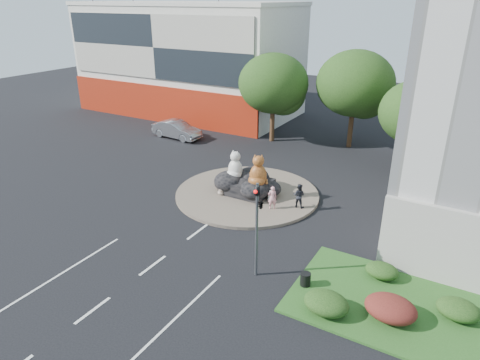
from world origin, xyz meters
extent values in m
plane|color=black|center=(0.00, 0.00, 0.00)|extent=(120.00, 120.00, 0.00)
cylinder|color=brown|center=(0.00, 10.00, 0.10)|extent=(10.00, 10.00, 0.20)
cube|color=silver|center=(-18.00, 28.00, 6.00)|extent=(25.00, 12.00, 12.00)
cube|color=maroon|center=(-18.00, 21.95, 2.00)|extent=(25.00, 0.30, 4.00)
cube|color=#B2AD9E|center=(-18.00, 21.90, 8.00)|extent=(24.00, 0.15, 6.50)
cube|color=silver|center=(-18.00, 28.00, 12.20)|extent=(25.20, 12.20, 0.40)
cube|color=#214F1A|center=(12.00, 3.00, 0.06)|extent=(10.00, 6.00, 0.12)
cylinder|color=#382314|center=(-4.00, 22.00, 1.87)|extent=(0.44, 0.44, 3.74)
ellipsoid|color=black|center=(-4.00, 22.00, 5.53)|extent=(6.46, 6.46, 5.49)
sphere|color=black|center=(-3.20, 22.50, 4.68)|extent=(4.25, 4.25, 4.25)
sphere|color=black|center=(-4.70, 21.70, 4.93)|extent=(3.74, 3.74, 3.74)
cylinder|color=#382314|center=(3.00, 24.00, 1.98)|extent=(0.44, 0.44, 3.96)
ellipsoid|color=black|center=(3.00, 24.00, 5.85)|extent=(6.84, 6.84, 5.81)
sphere|color=black|center=(3.80, 24.50, 4.95)|extent=(4.50, 4.50, 4.50)
sphere|color=black|center=(2.30, 23.70, 5.22)|extent=(3.96, 3.96, 3.96)
cylinder|color=#382314|center=(9.00, 20.00, 1.65)|extent=(0.44, 0.44, 3.30)
ellipsoid|color=black|center=(9.00, 20.00, 4.88)|extent=(5.70, 5.70, 4.84)
sphere|color=black|center=(9.80, 20.50, 4.12)|extent=(3.75, 3.75, 3.75)
sphere|color=black|center=(8.30, 19.70, 4.35)|extent=(3.30, 3.30, 3.30)
ellipsoid|color=black|center=(9.00, 1.00, 0.57)|extent=(2.00, 1.60, 0.90)
ellipsoid|color=#511815|center=(11.50, 2.00, 0.61)|extent=(2.20, 1.76, 0.99)
ellipsoid|color=black|center=(14.00, 3.50, 0.53)|extent=(1.80, 1.44, 0.81)
ellipsoid|color=black|center=(10.50, 4.80, 0.48)|extent=(1.60, 1.28, 0.72)
cylinder|color=#595B60|center=(5.00, 2.00, 2.50)|extent=(0.14, 0.14, 5.00)
imported|color=black|center=(5.00, 2.00, 4.20)|extent=(0.21, 0.26, 1.30)
imported|color=black|center=(5.20, 2.00, 4.00)|extent=(0.26, 1.24, 0.50)
sphere|color=red|center=(5.00, 1.82, 4.65)|extent=(0.18, 0.18, 0.18)
cylinder|color=#595B60|center=(13.00, 8.00, 4.00)|extent=(0.18, 0.18, 8.00)
cylinder|color=#595B60|center=(12.00, 8.00, 8.00)|extent=(2.00, 0.12, 0.12)
cube|color=silver|center=(11.00, 8.00, 7.90)|extent=(0.50, 0.22, 0.12)
imported|color=pink|center=(2.61, 8.65, 0.97)|extent=(0.67, 0.62, 1.54)
imported|color=black|center=(4.00, 9.71, 1.01)|extent=(0.82, 0.65, 1.62)
imported|color=#929399|center=(-12.48, 18.10, 0.85)|extent=(5.28, 2.13, 1.71)
cylinder|color=black|center=(7.50, 2.32, 0.45)|extent=(0.62, 0.62, 0.65)
camera|label=1|loc=(13.28, -13.81, 12.79)|focal=32.00mm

